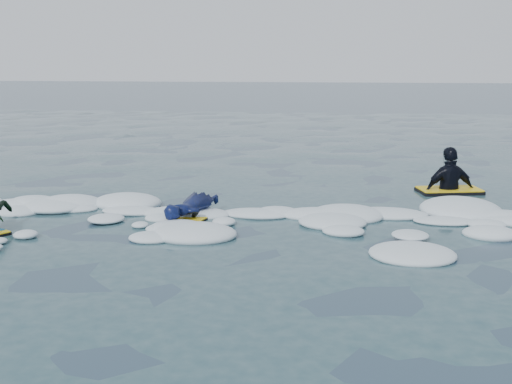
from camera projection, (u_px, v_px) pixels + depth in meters
ground at (168, 240)px, 8.69m from camera, size 120.00×120.00×0.00m
foam_band at (186, 221)px, 9.69m from camera, size 12.00×3.10×0.30m
prone_woman_unit at (190, 208)px, 9.75m from camera, size 0.81×1.49×0.36m
waiting_rider_unit at (449, 193)px, 11.73m from camera, size 1.25×0.87×1.70m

